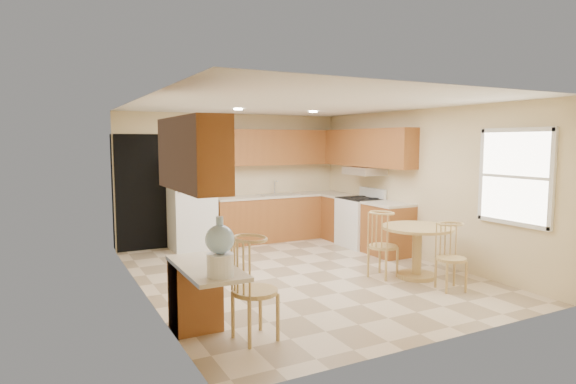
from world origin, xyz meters
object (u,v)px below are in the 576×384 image
stove (360,222)px  water_crock (220,249)px  refrigerator (192,202)px  chair_table_a (387,239)px  chair_desk (259,280)px  chair_table_b (456,251)px  dining_table (417,244)px

stove → water_crock: size_ratio=2.02×
refrigerator → chair_table_a: 3.72m
refrigerator → chair_table_a: bearing=-58.6°
chair_desk → chair_table_b: bearing=87.7°
stove → chair_table_b: (-0.52, -2.84, 0.07)m
chair_table_a → water_crock: 3.30m
chair_table_b → water_crock: water_crock is taller
stove → dining_table: size_ratio=1.07×
dining_table → water_crock: 3.64m
chair_table_b → stove: bearing=-85.5°
chair_desk → chair_table_a: bearing=107.1°
dining_table → chair_desk: chair_desk is taller
stove → dining_table: (-0.52, -2.11, 0.03)m
refrigerator → chair_desk: (-0.60, -4.35, -0.24)m
chair_table_a → chair_table_b: bearing=6.4°
chair_table_a → water_crock: (-2.98, -1.35, 0.43)m
stove → chair_table_a: 2.17m
refrigerator → water_crock: 4.64m
chair_table_a → water_crock: water_crock is taller
water_crock → chair_desk: bearing=20.5°
dining_table → chair_table_b: (0.00, -0.73, 0.04)m
stove → chair_table_a: bearing=-115.8°
refrigerator → dining_table: refrigerator is taller
chair_table_a → chair_table_b: size_ratio=1.08×
refrigerator → chair_desk: refrigerator is taller
stove → dining_table: stove is taller
refrigerator → chair_table_b: refrigerator is taller
dining_table → water_crock: bearing=-160.7°
refrigerator → chair_table_b: 4.70m
chair_table_b → dining_table: bearing=-75.0°
chair_desk → stove: bearing=124.1°
chair_table_a → chair_desk: bearing=-83.6°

